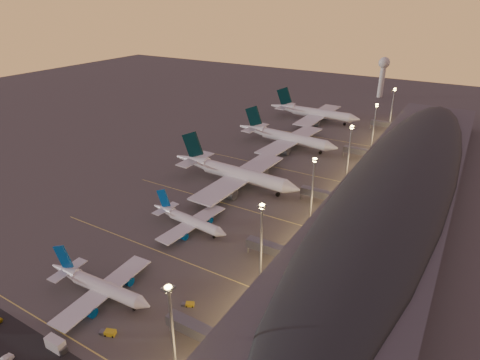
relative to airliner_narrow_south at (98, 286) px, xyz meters
name	(u,v)px	position (x,y,z in m)	size (l,w,h in m)	color
ground	(168,244)	(0.00, 30.11, -3.42)	(700.00, 700.00, 0.00)	#42403D
airliner_narrow_south	(98,286)	(0.00, 0.00, 0.00)	(37.05, 33.11, 13.24)	silver
airliner_narrow_north	(188,220)	(-0.60, 42.36, -0.18)	(35.19, 31.53, 12.56)	silver
airliner_wide_near	(233,173)	(-6.28, 83.13, 2.03)	(66.08, 60.13, 21.16)	silver
airliner_wide_mid	(286,137)	(-7.31, 140.97, 1.78)	(63.15, 57.76, 20.19)	silver
airliner_wide_far	(313,113)	(-12.64, 197.07, 1.87)	(64.03, 58.12, 20.54)	silver
terminal_building	(401,183)	(61.84, 102.58, 5.36)	(56.35, 255.00, 17.46)	#49484D
light_masts	(336,157)	(36.00, 95.11, 14.13)	(2.20, 217.20, 25.90)	gray
radar_tower	(383,70)	(10.00, 290.11, 18.45)	(9.00, 9.00, 32.50)	silver
service_lane	(15,359)	(0.00, -25.89, -3.42)	(260.00, 16.00, 0.01)	black
lane_markings	(230,198)	(0.00, 70.11, -3.42)	(90.00, 180.36, 0.00)	#D8C659
baggage_tug_a	(108,333)	(13.30, -9.11, -2.86)	(4.43, 3.02, 1.23)	gold
baggage_tug_b	(188,304)	(24.43, 9.57, -2.95)	(3.69, 2.73, 1.03)	gold
catering_truck_a	(56,345)	(6.29, -18.84, -1.91)	(5.78, 2.37, 3.23)	silver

